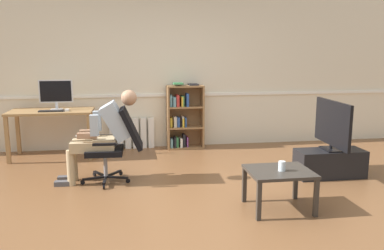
% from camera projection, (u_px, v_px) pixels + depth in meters
% --- Properties ---
extents(ground_plane, '(18.00, 18.00, 0.00)m').
position_uv_depth(ground_plane, '(191.00, 198.00, 4.60)').
color(ground_plane, brown).
extents(back_wall, '(12.00, 0.13, 2.70)m').
position_uv_depth(back_wall, '(167.00, 70.00, 6.92)').
color(back_wall, beige).
rests_on(back_wall, ground_plane).
extents(computer_desk, '(1.28, 0.68, 0.76)m').
position_uv_depth(computer_desk, '(52.00, 117.00, 6.28)').
color(computer_desk, '#9E7547').
rests_on(computer_desk, ground_plane).
extents(imac_monitor, '(0.52, 0.14, 0.47)m').
position_uv_depth(imac_monitor, '(56.00, 92.00, 6.29)').
color(imac_monitor, silver).
rests_on(imac_monitor, computer_desk).
extents(keyboard, '(0.37, 0.12, 0.02)m').
position_uv_depth(keyboard, '(51.00, 111.00, 6.12)').
color(keyboard, black).
rests_on(keyboard, computer_desk).
extents(computer_mouse, '(0.06, 0.10, 0.03)m').
position_uv_depth(computer_mouse, '(67.00, 110.00, 6.18)').
color(computer_mouse, white).
rests_on(computer_mouse, computer_desk).
extents(bookshelf, '(0.63, 0.29, 1.14)m').
position_uv_depth(bookshelf, '(183.00, 117.00, 6.90)').
color(bookshelf, olive).
rests_on(bookshelf, ground_plane).
extents(radiator, '(0.77, 0.08, 0.53)m').
position_uv_depth(radiator, '(132.00, 133.00, 6.92)').
color(radiator, white).
rests_on(radiator, ground_plane).
extents(office_chair, '(0.81, 0.61, 0.97)m').
position_uv_depth(office_chair, '(117.00, 142.00, 5.11)').
color(office_chair, black).
rests_on(office_chair, ground_plane).
extents(person_seated, '(1.06, 0.40, 1.19)m').
position_uv_depth(person_seated, '(103.00, 133.00, 5.07)').
color(person_seated, tan).
rests_on(person_seated, ground_plane).
extents(tv_stand, '(0.91, 0.37, 0.37)m').
position_uv_depth(tv_stand, '(330.00, 163.00, 5.36)').
color(tv_stand, black).
rests_on(tv_stand, ground_plane).
extents(tv_screen, '(0.21, 0.96, 0.66)m').
position_uv_depth(tv_screen, '(332.00, 124.00, 5.27)').
color(tv_screen, black).
rests_on(tv_screen, tv_stand).
extents(coffee_table, '(0.67, 0.57, 0.43)m').
position_uv_depth(coffee_table, '(279.00, 175.00, 4.22)').
color(coffee_table, '#332D28').
rests_on(coffee_table, ground_plane).
extents(drinking_glass, '(0.07, 0.07, 0.10)m').
position_uv_depth(drinking_glass, '(282.00, 166.00, 4.18)').
color(drinking_glass, silver).
rests_on(drinking_glass, coffee_table).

